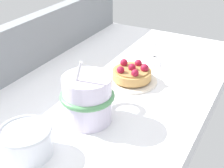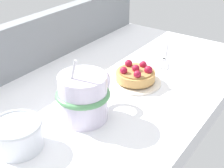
% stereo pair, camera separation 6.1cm
% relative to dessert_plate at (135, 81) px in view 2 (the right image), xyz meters
% --- Properties ---
extents(ground_plane, '(0.78, 0.43, 0.04)m').
position_rel_dessert_plate_xyz_m(ground_plane, '(-0.05, 0.04, -0.02)').
color(ground_plane, white).
extents(window_rail_back, '(0.76, 0.03, 0.12)m').
position_rel_dessert_plate_xyz_m(window_rail_back, '(-0.05, 0.24, 0.05)').
color(window_rail_back, gray).
rests_on(window_rail_back, ground_plane).
extents(dessert_plate, '(0.11, 0.11, 0.01)m').
position_rel_dessert_plate_xyz_m(dessert_plate, '(0.00, 0.00, 0.00)').
color(dessert_plate, silver).
rests_on(dessert_plate, ground_plane).
extents(raspberry_tart, '(0.08, 0.08, 0.03)m').
position_rel_dessert_plate_xyz_m(raspberry_tart, '(0.00, -0.00, 0.02)').
color(raspberry_tart, tan).
rests_on(raspberry_tart, dessert_plate).
extents(coffee_mug, '(0.13, 0.09, 0.12)m').
position_rel_dessert_plate_xyz_m(coffee_mug, '(-0.16, 0.01, 0.04)').
color(coffee_mug, silver).
rests_on(coffee_mug, ground_plane).
extents(dessert_fork, '(0.16, 0.08, 0.01)m').
position_rel_dessert_plate_xyz_m(dessert_fork, '(0.17, 0.01, -0.00)').
color(dessert_fork, silver).
rests_on(dessert_fork, ground_plane).
extents(sugar_bowl, '(0.08, 0.08, 0.05)m').
position_rel_dessert_plate_xyz_m(sugar_bowl, '(-0.28, 0.05, 0.02)').
color(sugar_bowl, silver).
rests_on(sugar_bowl, ground_plane).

